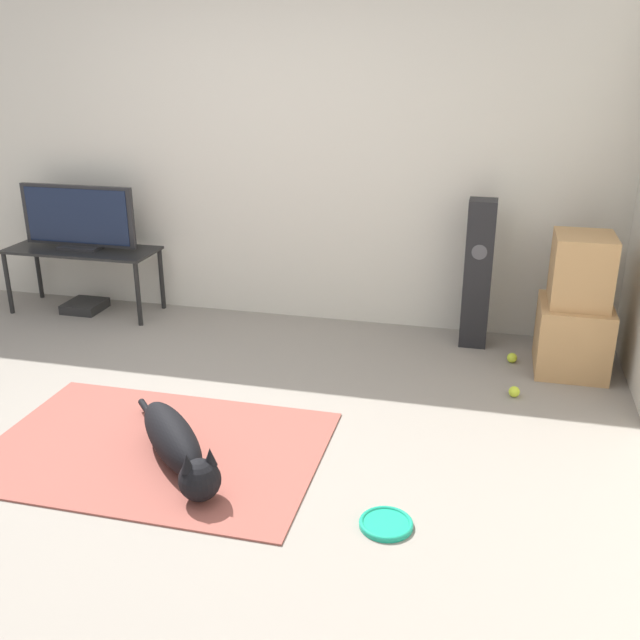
{
  "coord_description": "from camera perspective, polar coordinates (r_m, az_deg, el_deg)",
  "views": [
    {
      "loc": [
        1.67,
        -2.95,
        1.93
      ],
      "look_at": [
        0.73,
        0.86,
        0.45
      ],
      "focal_mm": 40.0,
      "sensor_mm": 36.0,
      "label": 1
    }
  ],
  "objects": [
    {
      "name": "tennis_ball_by_boxes",
      "position": [
        4.89,
        15.11,
        -2.94
      ],
      "size": [
        0.07,
        0.07,
        0.07
      ],
      "color": "#C6E033",
      "rests_on": "ground_plane"
    },
    {
      "name": "frisbee",
      "position": [
        3.23,
        5.31,
        -15.91
      ],
      "size": [
        0.24,
        0.24,
        0.03
      ],
      "color": "#199E7A",
      "rests_on": "ground_plane"
    },
    {
      "name": "area_rug",
      "position": [
        3.85,
        -13.02,
        -9.95
      ],
      "size": [
        1.72,
        1.18,
        0.01
      ],
      "color": "#934C42",
      "rests_on": "ground_plane"
    },
    {
      "name": "tennis_ball_near_speaker",
      "position": [
        4.42,
        15.27,
        -5.55
      ],
      "size": [
        0.07,
        0.07,
        0.07
      ],
      "color": "#C6E033",
      "rests_on": "ground_plane"
    },
    {
      "name": "dog",
      "position": [
        3.62,
        -11.38,
        -9.74
      ],
      "size": [
        0.78,
        0.84,
        0.26
      ],
      "color": "black",
      "rests_on": "area_rug"
    },
    {
      "name": "wall_back",
      "position": [
        5.36,
        -4.52,
        13.58
      ],
      "size": [
        8.0,
        0.06,
        2.55
      ],
      "color": "beige",
      "rests_on": "ground_plane"
    },
    {
      "name": "floor_speaker",
      "position": [
        4.98,
        12.51,
        3.6
      ],
      "size": [
        0.18,
        0.19,
        1.02
      ],
      "color": "black",
      "rests_on": "ground_plane"
    },
    {
      "name": "tv_stand",
      "position": [
        5.84,
        -18.47,
        4.88
      ],
      "size": [
        1.17,
        0.45,
        0.51
      ],
      "color": "black",
      "rests_on": "ground_plane"
    },
    {
      "name": "ground_plane",
      "position": [
        3.9,
        -13.76,
        -9.66
      ],
      "size": [
        12.0,
        12.0,
        0.0
      ],
      "primitive_type": "plane",
      "color": "gray"
    },
    {
      "name": "cardboard_box_lower",
      "position": [
        4.84,
        19.54,
        -1.27
      ],
      "size": [
        0.44,
        0.51,
        0.45
      ],
      "color": "tan",
      "rests_on": "ground_plane"
    },
    {
      "name": "tv",
      "position": [
        5.77,
        -18.79,
        7.72
      ],
      "size": [
        0.92,
        0.2,
        0.49
      ],
      "color": "#232326",
      "rests_on": "tv_stand"
    },
    {
      "name": "cardboard_box_upper",
      "position": [
        4.71,
        20.2,
        3.79
      ],
      "size": [
        0.36,
        0.41,
        0.44
      ],
      "color": "tan",
      "rests_on": "cardboard_box_lower"
    },
    {
      "name": "game_console",
      "position": [
        5.97,
        -18.29,
        1.07
      ],
      "size": [
        0.28,
        0.3,
        0.07
      ],
      "color": "black",
      "rests_on": "ground_plane"
    }
  ]
}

